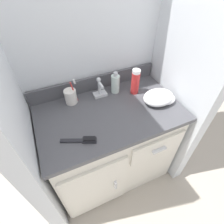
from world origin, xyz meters
TOP-DOWN VIEW (x-y plane):
  - ground_plane at (0.00, 0.00)m, footprint 6.00×6.00m
  - wall_back at (0.00, 0.32)m, footprint 1.09×0.08m
  - wall_right at (0.51, 0.00)m, footprint 0.08×0.62m
  - vanity at (-0.00, -0.00)m, footprint 0.91×0.56m
  - backsplash at (0.00, 0.26)m, footprint 0.91×0.02m
  - sink_faucet at (0.00, 0.17)m, footprint 0.09×0.09m
  - toothbrush_cup at (-0.20, 0.19)m, footprint 0.09×0.08m
  - soap_dispenser at (0.11, 0.17)m, footprint 0.06×0.06m
  - shaving_cream_can at (0.23, 0.11)m, footprint 0.06×0.06m
  - hairbrush at (-0.22, -0.15)m, footprint 0.19×0.10m
  - hand_towel at (0.33, -0.05)m, footprint 0.21×0.16m

SIDE VIEW (x-z plane):
  - ground_plane at x=0.00m, z-range 0.00..0.00m
  - vanity at x=0.00m, z-range 0.02..0.76m
  - hairbrush at x=-0.22m, z-range 0.74..0.77m
  - hand_towel at x=0.33m, z-range 0.74..0.83m
  - sink_faucet at x=0.00m, z-range 0.73..0.86m
  - toothbrush_cup at x=-0.20m, z-range 0.71..0.88m
  - backsplash at x=0.00m, z-range 0.75..0.85m
  - soap_dispenser at x=0.11m, z-range 0.73..0.90m
  - shaving_cream_can at x=0.23m, z-range 0.75..0.93m
  - wall_back at x=0.00m, z-range 0.00..2.20m
  - wall_right at x=0.51m, z-range 0.00..2.20m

